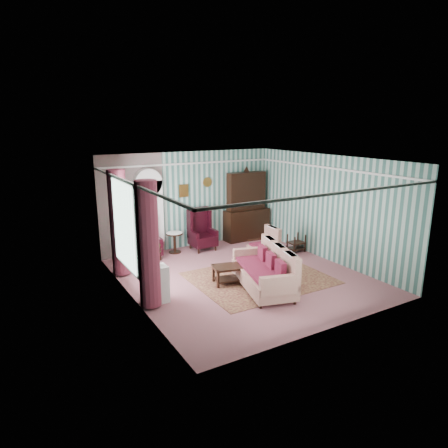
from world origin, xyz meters
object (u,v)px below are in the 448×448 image
nest_table (296,243)px  dresser_hutch (247,204)px  sofa (263,269)px  coffee_table (230,275)px  seated_woman (147,239)px  floral_armchair (264,245)px  wingback_left (146,238)px  wingback_right (203,229)px  bookcase (149,217)px  plant_stand (155,285)px  round_side_table (175,243)px

nest_table → dresser_hutch: bearing=107.4°
sofa → coffee_table: sofa is taller
dresser_hutch → seated_woman: dresser_hutch is taller
floral_armchair → coffee_table: bearing=122.9°
nest_table → wingback_left: bearing=159.2°
wingback_right → nest_table: (2.32, -1.55, -0.35)m
seated_woman → floral_armchair: seated_woman is taller
bookcase → floral_armchair: bookcase is taller
wingback_right → floral_armchair: size_ratio=1.35×
nest_table → coffee_table: nest_table is taller
bookcase → sofa: size_ratio=1.08×
wingback_right → nest_table: wingback_right is taller
bookcase → dresser_hutch: bearing=-2.1°
seated_woman → coffee_table: seated_woman is taller
plant_stand → coffee_table: bearing=2.5°
sofa → floral_armchair: 1.97m
floral_armchair → nest_table: bearing=-79.0°
bookcase → nest_table: bearing=-26.9°
nest_table → floral_armchair: size_ratio=0.58×
wingback_right → floral_armchair: wingback_right is taller
sofa → nest_table: bearing=-39.0°
dresser_hutch → coffee_table: (-2.38, -2.94, -0.96)m
seated_woman → wingback_left: bearing=0.0°
nest_table → coffee_table: (-2.95, -1.12, -0.05)m
wingback_left → plant_stand: bearing=-106.2°
round_side_table → nest_table: size_ratio=1.11×
dresser_hutch → wingback_left: bearing=-175.6°
plant_stand → sofa: 2.46m
nest_table → floral_armchair: floral_armchair is taller
wingback_left → coffee_table: size_ratio=1.52×
bookcase → round_side_table: (0.65, -0.24, -0.82)m
dresser_hutch → seated_woman: bearing=-175.6°
plant_stand → wingback_right: bearing=47.2°
dresser_hutch → nest_table: size_ratio=4.37×
dresser_hutch → seated_woman: size_ratio=2.00×
wingback_left → plant_stand: (-0.80, -2.75, -0.22)m
wingback_left → wingback_right: (1.75, 0.00, 0.00)m
dresser_hutch → plant_stand: size_ratio=2.95×
wingback_right → seated_woman: wingback_right is taller
wingback_right → bookcase: bearing=165.4°
floral_armchair → coffee_table: (-1.63, -0.93, -0.24)m
dresser_hutch → plant_stand: bearing=-144.9°
round_side_table → coffee_table: round_side_table is taller
seated_woman → sofa: seated_woman is taller
wingback_left → seated_woman: wingback_left is taller
wingback_right → floral_armchair: bearing=-60.0°
bookcase → nest_table: bookcase is taller
wingback_left → coffee_table: (1.12, -2.67, -0.40)m
round_side_table → floral_armchair: 2.64m
wingback_left → coffee_table: 2.92m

